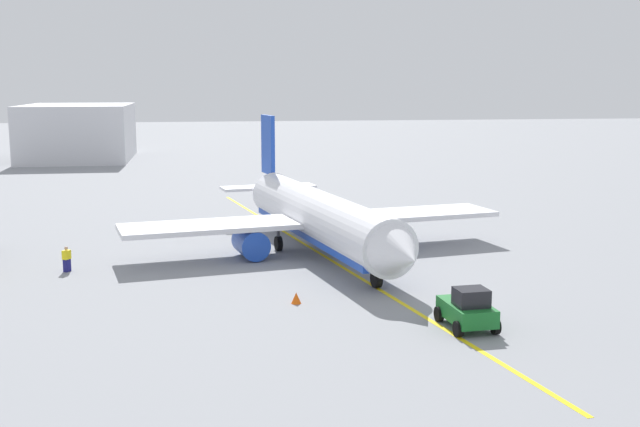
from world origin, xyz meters
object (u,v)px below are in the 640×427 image
Objects in this scene: airplane at (318,217)px; refueling_worker at (67,260)px; safety_cone_nose at (296,298)px; pushback_tug at (468,309)px.

airplane is 19.00× the size of refueling_worker.
safety_cone_nose is (13.36, -3.30, -2.31)m from airplane.
safety_cone_nose is at bearing 54.88° from refueling_worker.
refueling_worker is at bearing -125.12° from safety_cone_nose.
pushback_tug is 27.35m from refueling_worker.
refueling_worker is 2.63× the size of safety_cone_nose.
airplane is 17.89m from refueling_worker.
airplane is at bearing 100.99° from refueling_worker.
airplane is 49.97× the size of safety_cone_nose.
airplane reaches higher than refueling_worker.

